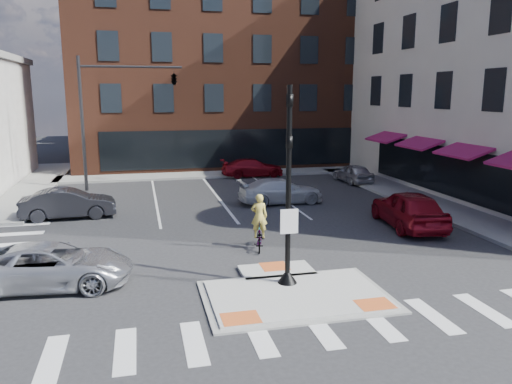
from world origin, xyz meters
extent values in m
plane|color=#28282B|center=(0.00, 0.00, 0.00)|extent=(120.00, 120.00, 0.00)
cube|color=gray|center=(0.00, -0.50, 0.03)|extent=(5.40, 3.60, 0.06)
cube|color=#A8A8A3|center=(0.00, -0.50, 0.06)|extent=(5.00, 3.20, 0.12)
cube|color=#A8A8A3|center=(0.00, 1.60, 0.06)|extent=(2.40, 1.40, 0.12)
cube|color=#DA5C26|center=(-1.90, -1.70, 0.12)|extent=(1.00, 0.80, 0.01)
cube|color=#DA5C26|center=(1.90, -1.70, 0.12)|extent=(1.00, 0.80, 0.01)
cube|color=#DA5C26|center=(0.00, 1.90, 0.12)|extent=(0.90, 0.90, 0.01)
cube|color=gray|center=(-11.00, 20.00, 0.07)|extent=(3.00, 20.00, 0.15)
cube|color=gray|center=(10.80, 10.00, 0.07)|extent=(3.00, 24.00, 0.15)
cube|color=gray|center=(3.00, 22.00, 0.07)|extent=(26.00, 3.00, 0.15)
cube|color=#55291A|center=(3.00, 32.00, 7.50)|extent=(24.00, 18.00, 15.00)
cube|color=black|center=(3.00, 23.00, 1.80)|extent=(20.00, 0.12, 2.80)
cube|color=black|center=(12.00, 10.00, 1.70)|extent=(0.12, 16.00, 2.60)
cube|color=#AB165B|center=(11.30, 10.00, 3.05)|extent=(1.46, 3.00, 0.58)
cube|color=#AB165B|center=(11.30, 16.00, 3.05)|extent=(1.46, 3.00, 0.58)
cube|color=slate|center=(-4.00, 52.00, 5.00)|extent=(10.00, 12.00, 10.00)
cube|color=brown|center=(9.00, 54.00, 6.00)|extent=(12.00, 12.00, 12.00)
cone|color=black|center=(0.00, 0.40, 0.34)|extent=(0.60, 0.60, 0.45)
cylinder|color=black|center=(0.00, 0.40, 3.20)|extent=(0.16, 0.16, 5.80)
cube|color=white|center=(0.00, 0.28, 2.10)|extent=(0.55, 0.04, 0.75)
imported|color=black|center=(0.00, 0.40, 5.30)|extent=(0.18, 0.22, 1.10)
imported|color=black|center=(0.00, 0.40, 4.10)|extent=(0.18, 0.22, 1.10)
cylinder|color=black|center=(-7.50, 18.00, 4.00)|extent=(0.20, 0.20, 8.00)
cylinder|color=black|center=(-4.50, 18.00, 7.40)|extent=(6.00, 0.14, 0.14)
imported|color=black|center=(-2.00, 18.00, 6.80)|extent=(0.48, 2.24, 0.90)
imported|color=silver|center=(-7.06, 2.05, 0.68)|extent=(5.05, 2.69, 1.35)
imported|color=maroon|center=(7.22, 5.81, 0.84)|extent=(2.53, 5.13, 1.68)
imported|color=silver|center=(3.08, 11.85, 0.67)|extent=(4.67, 2.07, 1.33)
imported|color=#242529|center=(-7.66, 11.00, 0.71)|extent=(4.41, 1.75, 1.43)
imported|color=silver|center=(9.50, 16.80, 0.63)|extent=(1.70, 3.80, 1.27)
imported|color=maroon|center=(3.54, 20.73, 0.64)|extent=(4.43, 1.85, 1.28)
imported|color=#3F3F44|center=(0.04, 4.26, 0.44)|extent=(0.96, 1.78, 0.89)
imported|color=#E7CD51|center=(0.04, 4.26, 1.30)|extent=(0.70, 0.54, 1.70)
camera|label=1|loc=(-4.28, -13.54, 5.87)|focal=35.00mm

